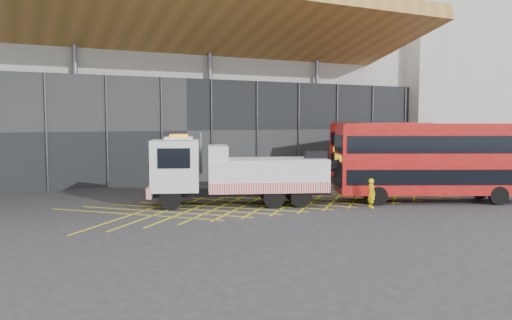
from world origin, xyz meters
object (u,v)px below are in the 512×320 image
bus_towed (434,158)px  bus_second (386,148)px  recovery_truck (233,172)px  worker (372,193)px

bus_towed → bus_second: 11.50m
recovery_truck → bus_towed: (11.06, -4.20, 0.67)m
bus_second → recovery_truck: bearing=-175.8°
recovery_truck → bus_second: (16.38, 6.00, 0.67)m
worker → bus_towed: bearing=-80.7°
recovery_truck → bus_towed: 11.85m
bus_towed → worker: bearing=-154.7°
recovery_truck → worker: bearing=-12.0°
recovery_truck → worker: (6.46, -4.17, -1.08)m
bus_towed → worker: 4.92m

